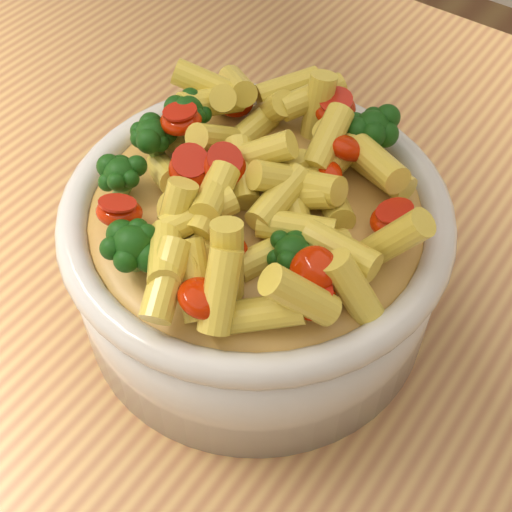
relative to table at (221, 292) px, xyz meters
The scene contains 3 objects.
table is the anchor object (origin of this frame).
serving_bowl 0.18m from the table, 32.85° to the right, with size 0.26×0.26×0.11m.
pasta_salad 0.25m from the table, 32.85° to the right, with size 0.21×0.21×0.05m.
Camera 1 is at (0.26, -0.31, 1.34)m, focal length 50.00 mm.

